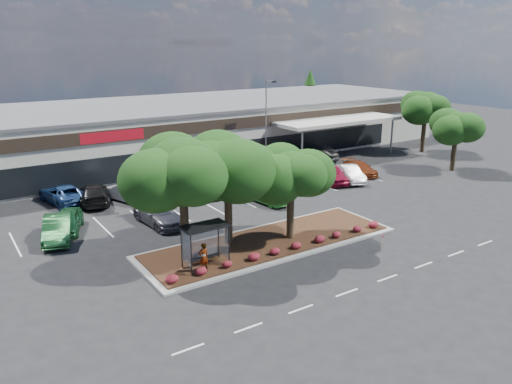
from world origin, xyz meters
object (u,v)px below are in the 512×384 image
light_pole (267,131)px  car_1 (67,221)px  survey_stake (382,241)px  car_0 (58,228)px

light_pole → car_1: size_ratio=2.06×
car_1 → light_pole: bearing=40.6°
light_pole → survey_stake: light_pole is taller
light_pole → car_1: (-22.60, -7.47, -3.40)m
survey_stake → car_1: car_1 is taller
survey_stake → car_0: bearing=141.6°
survey_stake → car_1: 22.16m
survey_stake → car_0: 22.07m
car_0 → survey_stake: bearing=-22.3°
car_0 → car_1: size_ratio=1.10×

